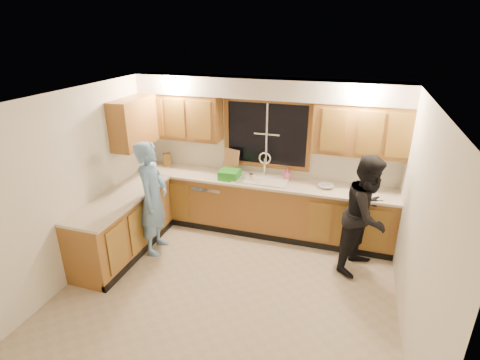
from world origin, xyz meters
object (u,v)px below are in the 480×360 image
soap_bottle (287,174)px  bowl (326,186)px  stove (99,245)px  sink (261,183)px  knife_block (167,160)px  dish_crate (230,174)px  dishwasher (213,201)px  woman (367,215)px  man (153,199)px

soap_bottle → bowl: (0.64, -0.17, -0.07)m
stove → bowl: (2.82, 1.80, 0.50)m
sink → knife_block: bearing=175.9°
dish_crate → soap_bottle: (0.89, 0.26, 0.02)m
dishwasher → soap_bottle: 1.39m
woman → dish_crate: woman is taller
knife_block → woman: bearing=-43.0°
stove → soap_bottle: size_ratio=4.65×
bowl → soap_bottle: bearing=165.0°
man → bowl: (2.39, 1.04, 0.08)m
woman → bowl: (-0.61, 0.57, 0.11)m
sink → dishwasher: bearing=-179.0°
sink → dish_crate: sink is taller
sink → knife_block: (-1.76, 0.12, 0.17)m
knife_block → soap_bottle: bearing=-30.5°
sink → stove: (-1.80, -1.82, -0.41)m
dishwasher → knife_block: bearing=171.3°
stove → knife_block: knife_block is taller
dishwasher → dish_crate: dish_crate is taller
sink → stove: bearing=-134.6°
dishwasher → stove: bearing=-117.7°
sink → knife_block: 1.77m
man → woman: 3.04m
stove → woman: 3.67m
woman → knife_block: bearing=102.6°
dishwasher → bowl: (1.87, -0.01, 0.54)m
bowl → woman: bearing=-43.0°
man → sink: bearing=-61.2°
stove → man: size_ratio=0.52×
dishwasher → man: size_ratio=0.47×
stove → knife_block: bearing=88.7°
dishwasher → stove: (-0.95, -1.81, 0.04)m
sink → soap_bottle: 0.44m
sink → woman: 1.74m
sink → stove: size_ratio=0.96×
knife_block → soap_bottle: (2.14, 0.02, -0.02)m
dishwasher → knife_block: 1.11m
dishwasher → knife_block: knife_block is taller
man → woman: size_ratio=1.03×
knife_block → soap_bottle: 2.14m
dishwasher → bowl: bowl is taller
man → dish_crate: 1.29m
man → soap_bottle: bearing=-64.6°
dishwasher → dish_crate: size_ratio=2.62×
man → stove: bearing=141.2°
dish_crate → stove: bearing=-127.3°
knife_block → dish_crate: bearing=-41.9°
woman → bowl: size_ratio=7.28×
knife_block → dish_crate: knife_block is taller
sink → dish_crate: size_ratio=2.75×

